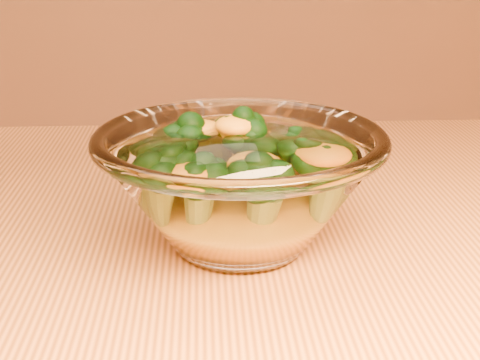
# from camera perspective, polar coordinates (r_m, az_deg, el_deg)

# --- Properties ---
(glass_bowl) EXTENTS (0.20, 0.20, 0.09)m
(glass_bowl) POSITION_cam_1_polar(r_m,az_deg,el_deg) (0.47, -0.00, -0.51)
(glass_bowl) COLOR white
(glass_bowl) RESTS_ON table
(cheese_sauce) EXTENTS (0.11, 0.11, 0.03)m
(cheese_sauce) POSITION_cam_1_polar(r_m,az_deg,el_deg) (0.48, -0.00, -2.65)
(cheese_sauce) COLOR orange
(cheese_sauce) RESTS_ON glass_bowl
(broccoli_heap) EXTENTS (0.14, 0.12, 0.07)m
(broccoli_heap) POSITION_cam_1_polar(r_m,az_deg,el_deg) (0.48, -0.37, 1.39)
(broccoli_heap) COLOR black
(broccoli_heap) RESTS_ON cheese_sauce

